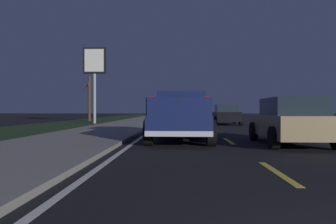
# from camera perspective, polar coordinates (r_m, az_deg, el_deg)

# --- Properties ---
(ground) EXTENTS (144.00, 144.00, 0.00)m
(ground) POSITION_cam_1_polar(r_m,az_deg,el_deg) (29.24, 5.58, -1.86)
(ground) COLOR black
(sidewalk_shoulder) EXTENTS (108.00, 4.00, 0.12)m
(sidewalk_shoulder) POSITION_cam_1_polar(r_m,az_deg,el_deg) (29.45, -5.57, -1.73)
(sidewalk_shoulder) COLOR gray
(sidewalk_shoulder) RESTS_ON ground
(grass_verge) EXTENTS (108.00, 6.00, 0.01)m
(grass_verge) POSITION_cam_1_polar(r_m,az_deg,el_deg) (30.52, -14.92, -1.77)
(grass_verge) COLOR #1E3819
(grass_verge) RESTS_ON ground
(lane_markings) EXTENTS (108.00, 3.54, 0.01)m
(lane_markings) POSITION_cam_1_polar(r_m,az_deg,el_deg) (31.35, 0.68, -1.70)
(lane_markings) COLOR yellow
(lane_markings) RESTS_ON ground
(pickup_truck) EXTENTS (5.47, 2.38, 1.87)m
(pickup_truck) POSITION_cam_1_polar(r_m,az_deg,el_deg) (12.60, 2.23, -0.40)
(pickup_truck) COLOR #141E4C
(pickup_truck) RESTS_ON ground
(sedan_tan) EXTENTS (4.44, 2.08, 1.54)m
(sedan_tan) POSITION_cam_1_polar(r_m,az_deg,el_deg) (11.84, 19.97, -1.42)
(sedan_tan) COLOR #9E845B
(sedan_tan) RESTS_ON ground
(sedan_black) EXTENTS (4.41, 2.04, 1.54)m
(sedan_black) POSITION_cam_1_polar(r_m,az_deg,el_deg) (26.53, 9.74, -0.40)
(sedan_black) COLOR black
(sedan_black) RESTS_ON ground
(gas_price_sign) EXTENTS (0.27, 1.90, 6.34)m
(gas_price_sign) POSITION_cam_1_polar(r_m,az_deg,el_deg) (29.02, -12.29, 7.48)
(gas_price_sign) COLOR #99999E
(gas_price_sign) RESTS_ON ground
(bare_tree_far) EXTENTS (1.78, 1.01, 4.50)m
(bare_tree_far) POSITION_cam_1_polar(r_m,az_deg,el_deg) (34.87, -13.13, 2.49)
(bare_tree_far) COLOR #423323
(bare_tree_far) RESTS_ON ground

